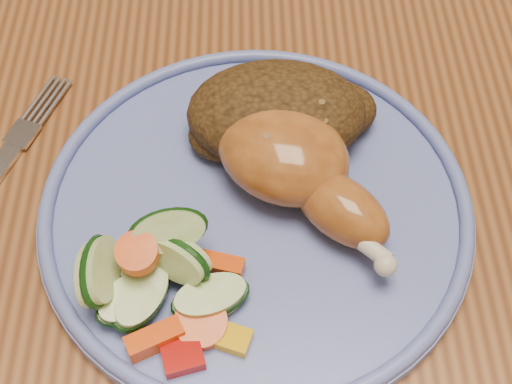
# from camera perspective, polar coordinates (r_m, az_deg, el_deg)

# --- Properties ---
(dining_table) EXTENTS (0.90, 1.40, 0.75)m
(dining_table) POSITION_cam_1_polar(r_m,az_deg,el_deg) (0.60, 7.92, -1.84)
(dining_table) COLOR brown
(dining_table) RESTS_ON ground
(plate) EXTENTS (0.30, 0.30, 0.01)m
(plate) POSITION_cam_1_polar(r_m,az_deg,el_deg) (0.49, 0.00, -1.42)
(plate) COLOR #5B6AB1
(plate) RESTS_ON dining_table
(plate_rim) EXTENTS (0.29, 0.29, 0.01)m
(plate_rim) POSITION_cam_1_polar(r_m,az_deg,el_deg) (0.48, 0.00, -0.69)
(plate_rim) COLOR #5B6AB1
(plate_rim) RESTS_ON plate
(chicken_leg) EXTENTS (0.14, 0.15, 0.05)m
(chicken_leg) POSITION_cam_1_polar(r_m,az_deg,el_deg) (0.48, 3.27, 2.12)
(chicken_leg) COLOR #AC6024
(chicken_leg) RESTS_ON plate
(rice_pilaf) EXTENTS (0.14, 0.09, 0.06)m
(rice_pilaf) POSITION_cam_1_polar(r_m,az_deg,el_deg) (0.51, 1.93, 6.23)
(rice_pilaf) COLOR #452C11
(rice_pilaf) RESTS_ON plate
(vegetable_pile) EXTENTS (0.11, 0.11, 0.06)m
(vegetable_pile) POSITION_cam_1_polar(r_m,az_deg,el_deg) (0.44, -7.93, -6.79)
(vegetable_pile) COLOR #A50A05
(vegetable_pile) RESTS_ON plate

